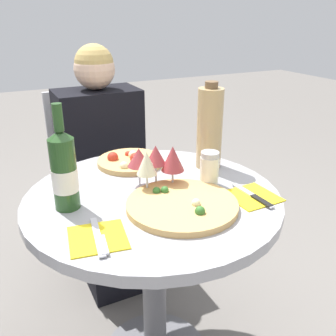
{
  "coord_description": "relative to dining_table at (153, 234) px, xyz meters",
  "views": [
    {
      "loc": [
        -0.44,
        -1.01,
        1.29
      ],
      "look_at": [
        0.04,
        -0.04,
        0.83
      ],
      "focal_mm": 40.0,
      "sensor_mm": 36.0,
      "label": 1
    }
  ],
  "objects": [
    {
      "name": "dining_table",
      "position": [
        0.0,
        0.0,
        0.0
      ],
      "size": [
        0.84,
        0.84,
        0.73
      ],
      "color": "slate",
      "rests_on": "ground_plane"
    },
    {
      "name": "chair_behind_diner",
      "position": [
        0.03,
        0.79,
        -0.15
      ],
      "size": [
        0.44,
        0.44,
        0.92
      ],
      "rotation": [
        0.0,
        0.0,
        3.14
      ],
      "color": "#ADADB2",
      "rests_on": "ground_plane"
    },
    {
      "name": "seated_diner",
      "position": [
        0.03,
        0.64,
        -0.07
      ],
      "size": [
        0.39,
        0.48,
        1.16
      ],
      "rotation": [
        0.0,
        0.0,
        3.14
      ],
      "color": "black",
      "rests_on": "ground_plane"
    },
    {
      "name": "pizza_large",
      "position": [
        0.04,
        -0.13,
        0.17
      ],
      "size": [
        0.34,
        0.34,
        0.04
      ],
      "color": "tan",
      "rests_on": "dining_table"
    },
    {
      "name": "pizza_small_far",
      "position": [
        0.03,
        0.28,
        0.17
      ],
      "size": [
        0.26,
        0.26,
        0.05
      ],
      "color": "tan",
      "rests_on": "dining_table"
    },
    {
      "name": "wine_bottle",
      "position": [
        -0.27,
        0.03,
        0.28
      ],
      "size": [
        0.08,
        0.08,
        0.32
      ],
      "color": "#23471E",
      "rests_on": "dining_table"
    },
    {
      "name": "tall_carafe",
      "position": [
        0.29,
        0.12,
        0.31
      ],
      "size": [
        0.1,
        0.1,
        0.32
      ],
      "color": "tan",
      "rests_on": "dining_table"
    },
    {
      "name": "sugar_shaker",
      "position": [
        0.2,
        -0.02,
        0.22
      ],
      "size": [
        0.06,
        0.06,
        0.12
      ],
      "color": "silver",
      "rests_on": "dining_table"
    },
    {
      "name": "wine_glass_back_left",
      "position": [
        -0.01,
        0.08,
        0.26
      ],
      "size": [
        0.08,
        0.08,
        0.14
      ],
      "color": "silver",
      "rests_on": "dining_table"
    },
    {
      "name": "wine_glass_center",
      "position": [
        0.03,
        0.05,
        0.27
      ],
      "size": [
        0.07,
        0.07,
        0.15
      ],
      "color": "silver",
      "rests_on": "dining_table"
    },
    {
      "name": "wine_glass_front_left",
      "position": [
        -0.01,
        0.01,
        0.26
      ],
      "size": [
        0.07,
        0.07,
        0.15
      ],
      "color": "silver",
      "rests_on": "dining_table"
    },
    {
      "name": "wine_glass_front_right",
      "position": [
        0.08,
        0.01,
        0.26
      ],
      "size": [
        0.08,
        0.08,
        0.15
      ],
      "color": "silver",
      "rests_on": "dining_table"
    },
    {
      "name": "place_setting_left",
      "position": [
        -0.24,
        -0.18,
        0.16
      ],
      "size": [
        0.17,
        0.19,
        0.01
      ],
      "color": "yellow",
      "rests_on": "dining_table"
    },
    {
      "name": "place_setting_right",
      "position": [
        0.28,
        -0.17,
        0.16
      ],
      "size": [
        0.16,
        0.19,
        0.01
      ],
      "color": "yellow",
      "rests_on": "dining_table"
    }
  ]
}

